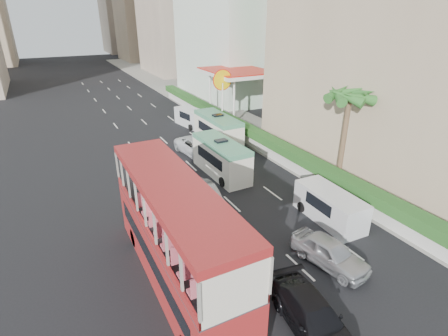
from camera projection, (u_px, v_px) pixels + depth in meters
ground_plane at (282, 243)px, 18.96m from camera, size 200.00×200.00×0.00m
double_decker_bus at (175, 234)px, 15.41m from camera, size 2.50×11.00×5.06m
car_silver_lane_a at (205, 208)px, 22.38m from camera, size 1.61×4.54×1.49m
car_silver_lane_b at (328, 264)px, 17.42m from camera, size 2.40×4.33×1.39m
car_black at (312, 330)px, 13.79m from camera, size 2.50×4.84×1.34m
van_asset at (199, 155)px, 30.67m from camera, size 3.02×5.51×1.46m
minibus_near at (221, 158)px, 26.55m from camera, size 2.15×6.02×2.65m
minibus_far at (218, 130)px, 32.56m from camera, size 2.13×6.26×2.77m
panel_van_near at (330, 206)px, 20.76m from camera, size 1.98×4.66×1.84m
panel_van_far at (192, 118)px, 38.15m from camera, size 2.55×4.77×1.81m
sidewalk at (221, 113)px, 42.96m from camera, size 6.00×120.00×0.18m
kerb_wall at (248, 138)px, 32.63m from camera, size 0.30×44.00×1.00m
hedge at (248, 130)px, 32.28m from camera, size 1.10×44.00×0.70m
palm_tree at (343, 140)px, 24.10m from camera, size 0.36×0.36×6.40m
shell_station at (237, 94)px, 40.67m from camera, size 6.50×8.00×5.50m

